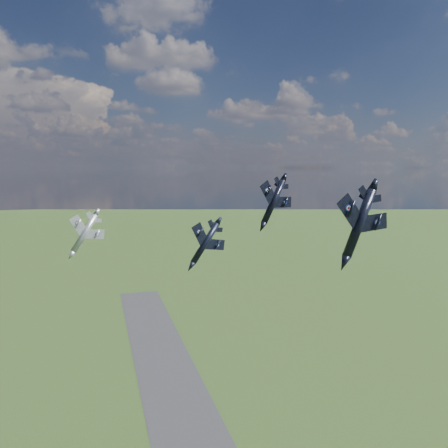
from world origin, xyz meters
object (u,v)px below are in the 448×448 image
object	(u,v)px
jet_high_navy	(274,201)
jet_left_silver	(85,233)
jet_right_navy	(359,223)
jet_lead_navy	(205,243)

from	to	relation	value
jet_high_navy	jet_left_silver	size ratio (longest dim) A/B	1.25
jet_left_silver	jet_right_navy	bearing A→B (deg)	-57.57
jet_right_navy	jet_left_silver	bearing A→B (deg)	133.68
jet_right_navy	jet_high_navy	bearing A→B (deg)	83.72
jet_right_navy	jet_left_silver	distance (m)	59.23
jet_lead_navy	jet_left_silver	bearing A→B (deg)	130.57
jet_right_navy	jet_high_navy	distance (m)	37.71
jet_lead_navy	jet_right_navy	world-z (taller)	jet_right_navy
jet_right_navy	jet_high_navy	xyz separation A→B (m)	(0.44, 37.69, 0.86)
jet_lead_navy	jet_left_silver	world-z (taller)	jet_left_silver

